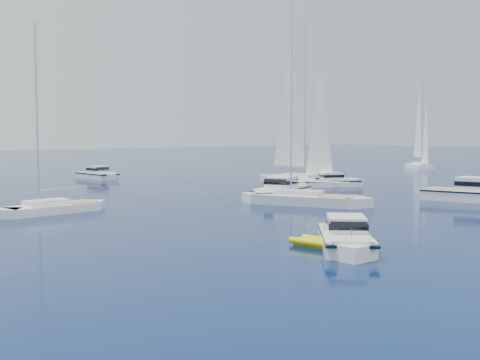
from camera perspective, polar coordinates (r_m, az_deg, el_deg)
name	(u,v)px	position (r m, az deg, el deg)	size (l,w,h in m)	color
motor_cruiser_right	(478,202)	(59.64, 20.96, -1.86)	(3.24, 10.60, 2.78)	white
motor_cruiser_left	(346,249)	(33.88, 9.69, -6.22)	(2.61, 8.52, 2.24)	silver
motor_cruiser_centre	(281,198)	(59.04, 3.73, -1.64)	(3.01, 9.84, 2.58)	white
motor_cruiser_far_r	(332,186)	(72.06, 8.45, -0.59)	(2.44, 7.96, 2.09)	white
motor_cruiser_horizon	(98,179)	(85.00, -12.82, 0.11)	(2.58, 8.43, 2.21)	silver
sailboat_mid_r	(304,205)	(53.77, 5.91, -2.25)	(3.24, 12.44, 18.29)	silver
sailboat_mid_l	(51,213)	(49.99, -16.86, -2.92)	(2.63, 10.13, 14.90)	white
sailboat_sails_r	(296,184)	(74.99, 5.18, -0.36)	(3.42, 13.16, 19.34)	silver
sailboat_sails_far	(419,169)	(110.18, 16.07, 1.00)	(2.81, 10.80, 15.87)	white
tender_yellow	(321,247)	(34.18, 7.38, -6.10)	(1.85, 3.31, 0.95)	#D4C50C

